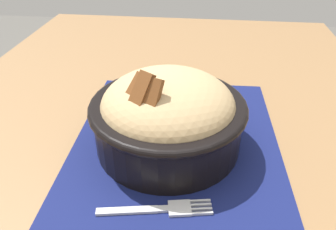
{
  "coord_description": "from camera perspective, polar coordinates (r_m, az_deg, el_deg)",
  "views": [
    {
      "loc": [
        0.34,
        0.06,
        1.06
      ],
      "look_at": [
        -0.03,
        0.02,
        0.81
      ],
      "focal_mm": 35.16,
      "sensor_mm": 36.0,
      "label": 1
    }
  ],
  "objects": [
    {
      "name": "table",
      "position": [
        0.51,
        -2.23,
        -13.73
      ],
      "size": [
        1.29,
        0.8,
        0.76
      ],
      "color": "olive",
      "rests_on": "ground_plane"
    },
    {
      "name": "placemat",
      "position": [
        0.46,
        1.17,
        -7.14
      ],
      "size": [
        0.44,
        0.31,
        0.0
      ],
      "primitive_type": "cube",
      "rotation": [
        0.0,
        0.0,
        0.03
      ],
      "color": "#11194C",
      "rests_on": "table"
    },
    {
      "name": "bowl",
      "position": [
        0.45,
        -0.01,
        0.2
      ],
      "size": [
        0.25,
        0.25,
        0.13
      ],
      "color": "black",
      "rests_on": "placemat"
    },
    {
      "name": "fork",
      "position": [
        0.39,
        -1.35,
        -15.99
      ],
      "size": [
        0.04,
        0.13,
        0.0
      ],
      "color": "beige",
      "rests_on": "placemat"
    }
  ]
}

